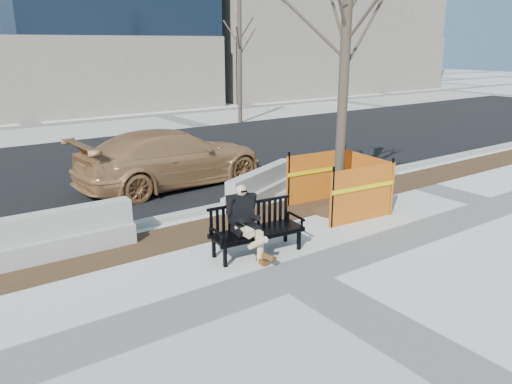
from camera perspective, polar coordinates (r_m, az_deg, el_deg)
ground at (r=8.34m, az=4.27°, el=-9.41°), size 120.00×120.00×0.00m
mulch_strip at (r=10.30m, az=-4.96°, el=-4.14°), size 40.00×1.20×0.02m
asphalt_street at (r=15.75m, az=-16.50°, el=2.62°), size 60.00×10.40×0.01m
curb at (r=11.06m, az=-7.47°, el=-2.42°), size 60.00×0.25×0.12m
bench at (r=9.10m, az=0.12°, el=-7.02°), size 1.79×0.79×0.93m
seated_man at (r=9.03m, az=-1.36°, el=-7.22°), size 0.64×0.97×1.28m
tree_fence at (r=11.50m, az=9.29°, el=-2.07°), size 2.83×2.83×6.48m
sedan at (r=13.55m, az=-9.40°, el=0.83°), size 5.25×2.39×1.49m
jersey_barrier_left at (r=9.68m, az=-22.32°, el=-6.85°), size 2.97×0.64×0.85m
jersey_barrier_right at (r=12.08m, az=0.59°, el=-0.92°), size 2.67×1.58×0.77m
far_tree_right at (r=23.95m, az=-1.82°, el=7.97°), size 2.85×2.85×5.97m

